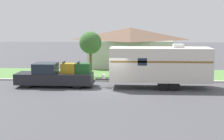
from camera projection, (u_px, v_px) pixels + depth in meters
name	position (u px, v px, depth m)	size (l,w,h in m)	color
ground_plane	(111.00, 90.00, 23.96)	(120.00, 120.00, 0.00)	#47474C
curb_strip	(113.00, 80.00, 27.65)	(80.00, 0.30, 0.14)	beige
lawn_strip	(115.00, 74.00, 31.26)	(80.00, 7.00, 0.03)	#568442
house_across_street	(130.00, 46.00, 37.36)	(10.21, 7.22, 4.57)	#B2B2A8
pickup_truck	(55.00, 76.00, 25.28)	(6.30, 1.95, 2.04)	black
travel_trailer	(160.00, 64.00, 24.64)	(9.06, 2.49, 3.50)	black
mailbox	(128.00, 69.00, 28.10)	(0.48, 0.20, 1.31)	brown
tree_in_yard	(90.00, 43.00, 29.46)	(2.12, 2.12, 4.33)	brown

